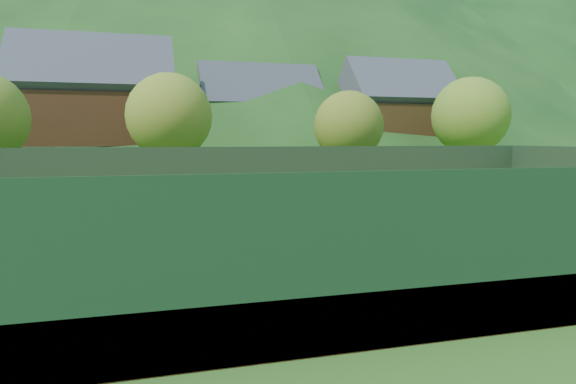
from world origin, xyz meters
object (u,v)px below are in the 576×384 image
object	(u,v)px
chalet_mid	(259,125)
tennis_net	(300,213)
ball_hopper	(133,232)
student_d	(472,195)
chalet_left	(95,115)
student_b	(344,202)
student_c	(412,193)
chalet_right	(396,122)
coach	(225,212)
student_a	(331,196)

from	to	relation	value
chalet_mid	tennis_net	bearing A→B (deg)	-100.01
chalet_mid	ball_hopper	bearing A→B (deg)	-108.21
tennis_net	ball_hopper	distance (m)	7.44
student_d	chalet_left	size ratio (longest dim) A/B	0.11
student_b	student_d	distance (m)	6.91
student_c	chalet_right	distance (m)	30.05
student_c	student_b	bearing A→B (deg)	3.16
chalet_mid	student_d	bearing A→B (deg)	-83.94
student_d	ball_hopper	distance (m)	16.81
coach	student_a	world-z (taller)	coach
chalet_left	chalet_right	size ratio (longest dim) A/B	1.16
chalet_left	student_d	bearing A→B (deg)	-55.37
student_b	chalet_left	distance (m)	31.51
student_a	chalet_left	xyz separation A→B (m)	(-12.59, 26.65, 4.88)
coach	chalet_mid	bearing A→B (deg)	92.37
student_c	student_d	xyz separation A→B (m)	(2.48, -1.42, -0.04)
student_b	chalet_left	xyz separation A→B (m)	(-12.51, 28.50, 4.91)
coach	student_b	bearing A→B (deg)	48.44
chalet_mid	chalet_right	size ratio (longest dim) A/B	1.06
student_b	tennis_net	xyz separation A→B (m)	(-2.51, -1.50, -0.22)
student_c	ball_hopper	distance (m)	15.10
coach	tennis_net	distance (m)	4.04
tennis_net	chalet_right	distance (m)	36.37
student_d	ball_hopper	xyz separation A→B (m)	(-15.83, -5.65, -0.01)
tennis_net	chalet_mid	bearing A→B (deg)	79.99
student_a	chalet_left	bearing A→B (deg)	-66.81
student_c	student_a	bearing A→B (deg)	-19.66
student_c	chalet_left	bearing A→B (deg)	-76.79
ball_hopper	chalet_right	world-z (taller)	chalet_right
student_b	ball_hopper	xyz separation A→B (m)	(-8.93, -5.25, 0.03)
tennis_net	student_c	bearing A→B (deg)	25.54
coach	student_a	distance (m)	8.12
student_d	student_b	bearing A→B (deg)	-18.76
tennis_net	ball_hopper	bearing A→B (deg)	-149.66
chalet_left	chalet_right	xyz separation A→B (m)	(30.00, 0.00, -0.39)
student_a	chalet_left	size ratio (longest dim) A/B	0.11
chalet_mid	chalet_right	xyz separation A→B (m)	(14.00, -4.00, 0.27)
student_d	chalet_right	xyz separation A→B (m)	(10.59, 28.11, 4.48)
student_d	tennis_net	distance (m)	9.60
chalet_left	ball_hopper	bearing A→B (deg)	-83.95
coach	student_b	xyz separation A→B (m)	(5.91, 3.62, -0.26)
tennis_net	chalet_left	xyz separation A→B (m)	(-10.00, 30.00, 5.13)
student_c	student_d	world-z (taller)	student_c
ball_hopper	chalet_mid	size ratio (longest dim) A/B	0.08
student_c	chalet_right	size ratio (longest dim) A/B	0.13
student_b	student_d	size ratio (longest dim) A/B	0.95
student_a	ball_hopper	distance (m)	11.48
student_b	tennis_net	size ratio (longest dim) A/B	0.12
student_d	student_a	bearing A→B (deg)	-34.09
tennis_net	coach	bearing A→B (deg)	-148.02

